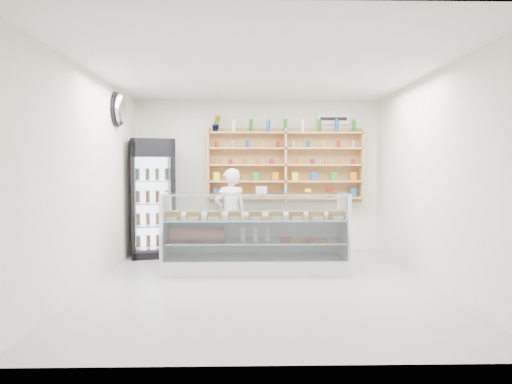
{
  "coord_description": "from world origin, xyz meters",
  "views": [
    {
      "loc": [
        -0.21,
        -5.97,
        1.54
      ],
      "look_at": [
        -0.06,
        0.9,
        1.18
      ],
      "focal_mm": 32.0,
      "sensor_mm": 36.0,
      "label": 1
    }
  ],
  "objects": [
    {
      "name": "display_counter",
      "position": [
        -0.08,
        0.77,
        0.33
      ],
      "size": [
        2.7,
        0.81,
        1.18
      ],
      "color": "white",
      "rests_on": "floor"
    },
    {
      "name": "room",
      "position": [
        0.0,
        0.0,
        1.4
      ],
      "size": [
        5.0,
        5.0,
        5.0
      ],
      "color": "#A3A2A7",
      "rests_on": "ground"
    },
    {
      "name": "drinks_cooler",
      "position": [
        -1.85,
        1.99,
        1.02
      ],
      "size": [
        0.89,
        0.88,
        2.04
      ],
      "rotation": [
        0.0,
        0.0,
        0.26
      ],
      "color": "black",
      "rests_on": "floor"
    },
    {
      "name": "shop_worker",
      "position": [
        -0.48,
        1.67,
        0.77
      ],
      "size": [
        0.66,
        0.56,
        1.54
      ],
      "primitive_type": "imported",
      "rotation": [
        0.0,
        0.0,
        3.55
      ],
      "color": "silver",
      "rests_on": "floor"
    },
    {
      "name": "wall_shelving",
      "position": [
        0.5,
        2.34,
        1.59
      ],
      "size": [
        2.84,
        0.28,
        1.33
      ],
      "color": "tan",
      "rests_on": "back_wall"
    },
    {
      "name": "security_mirror",
      "position": [
        -2.17,
        1.2,
        2.45
      ],
      "size": [
        0.15,
        0.5,
        0.5
      ],
      "primitive_type": "ellipsoid",
      "color": "silver",
      "rests_on": "left_wall"
    },
    {
      "name": "wall_sign",
      "position": [
        1.4,
        2.47,
        2.45
      ],
      "size": [
        0.62,
        0.03,
        0.2
      ],
      "primitive_type": "cube",
      "color": "white",
      "rests_on": "back_wall"
    },
    {
      "name": "potted_plant",
      "position": [
        -0.75,
        2.34,
        2.35
      ],
      "size": [
        0.17,
        0.14,
        0.3
      ],
      "primitive_type": "imported",
      "rotation": [
        0.0,
        0.0,
        -0.0
      ],
      "color": "#1E6626",
      "rests_on": "wall_shelving"
    }
  ]
}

